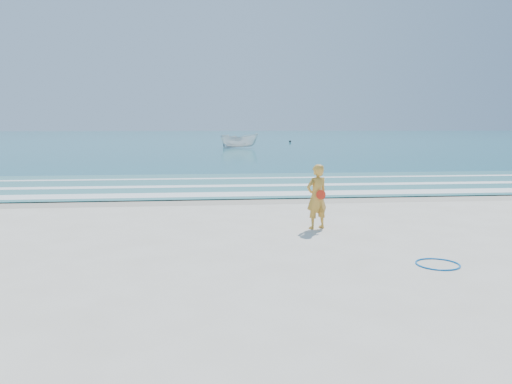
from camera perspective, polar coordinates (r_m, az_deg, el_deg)
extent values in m
plane|color=silver|center=(11.08, 2.23, -7.94)|extent=(400.00, 400.00, 0.00)
cube|color=#B2A893|center=(19.85, -1.43, -0.90)|extent=(400.00, 2.40, 0.00)
cube|color=#19727F|center=(115.61, -5.16, 6.29)|extent=(400.00, 190.00, 0.04)
cube|color=#59B7AD|center=(24.78, -2.33, 0.94)|extent=(400.00, 10.00, 0.01)
cube|color=white|center=(21.12, -1.70, -0.24)|extent=(400.00, 1.40, 0.01)
cube|color=white|center=(23.99, -2.21, 0.73)|extent=(400.00, 0.90, 0.01)
cube|color=white|center=(27.26, -2.65, 1.58)|extent=(400.00, 0.60, 0.01)
torus|color=blue|center=(11.50, 20.05, -7.74)|extent=(1.13, 1.13, 0.03)
imported|color=silver|center=(61.25, -1.92, 5.86)|extent=(4.87, 2.58, 1.79)
sphere|color=black|center=(80.08, 3.91, 5.79)|extent=(0.36, 0.36, 0.36)
imported|color=gold|center=(14.40, 6.96, -0.54)|extent=(0.80, 0.67, 1.86)
cylinder|color=red|center=(14.23, 7.44, -0.32)|extent=(0.27, 0.08, 0.27)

